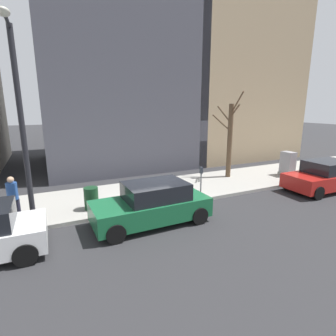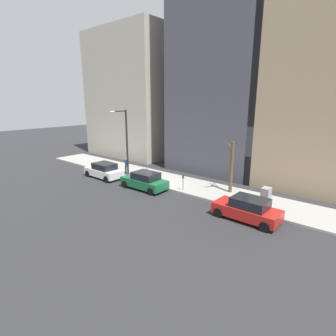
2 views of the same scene
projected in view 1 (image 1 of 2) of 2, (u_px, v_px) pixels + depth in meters
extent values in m
plane|color=#2B2B2D|center=(154.00, 211.00, 10.81)|extent=(120.00, 120.00, 0.00)
cube|color=#9E9B93|center=(138.00, 194.00, 12.55)|extent=(4.00, 36.00, 0.15)
cube|color=red|center=(324.00, 179.00, 13.31)|extent=(1.90, 4.24, 0.70)
cube|color=black|center=(329.00, 167.00, 13.24)|extent=(1.65, 2.24, 0.60)
cylinder|color=black|center=(318.00, 193.00, 12.00)|extent=(0.24, 0.65, 0.64)
cylinder|color=black|center=(288.00, 183.00, 13.51)|extent=(0.24, 0.65, 0.64)
cylinder|color=black|center=(328.00, 177.00, 14.74)|extent=(0.24, 0.65, 0.64)
cube|color=#196038|center=(151.00, 209.00, 9.52)|extent=(1.88, 4.23, 0.70)
cube|color=black|center=(156.00, 191.00, 9.46)|extent=(1.64, 2.23, 0.60)
cylinder|color=black|center=(116.00, 234.00, 8.16)|extent=(0.23, 0.64, 0.64)
cylinder|color=black|center=(103.00, 214.00, 9.64)|extent=(0.23, 0.64, 0.64)
cylinder|color=black|center=(199.00, 216.00, 9.51)|extent=(0.23, 0.64, 0.64)
cylinder|color=black|center=(177.00, 201.00, 10.99)|extent=(0.23, 0.64, 0.64)
cylinder|color=black|center=(26.00, 255.00, 7.01)|extent=(0.23, 0.64, 0.64)
cylinder|color=black|center=(29.00, 228.00, 8.52)|extent=(0.23, 0.64, 0.64)
cylinder|color=slate|center=(201.00, 184.00, 12.12)|extent=(0.07, 0.07, 1.05)
cube|color=#2D333D|center=(201.00, 170.00, 11.96)|extent=(0.14, 0.10, 0.30)
cube|color=#A8A399|center=(287.00, 174.00, 15.74)|extent=(0.83, 0.61, 0.18)
cube|color=#939399|center=(288.00, 162.00, 15.58)|extent=(0.75, 0.55, 1.25)
cylinder|color=black|center=(23.00, 131.00, 8.66)|extent=(0.18, 0.18, 6.50)
cylinder|color=black|center=(6.00, 19.00, 7.23)|extent=(1.60, 0.10, 0.10)
ellipsoid|color=beige|center=(3.00, 12.00, 6.54)|extent=(0.56, 0.32, 0.20)
cylinder|color=brown|center=(230.00, 141.00, 15.01)|extent=(0.28, 0.28, 4.19)
cylinder|color=brown|center=(235.00, 110.00, 14.23)|extent=(0.88, 0.22, 0.72)
cylinder|color=brown|center=(237.00, 103.00, 14.09)|extent=(1.03, 0.13, 1.19)
cylinder|color=brown|center=(224.00, 114.00, 14.76)|extent=(0.52, 0.68, 0.98)
cylinder|color=brown|center=(221.00, 123.00, 15.05)|extent=(0.91, 0.73, 0.96)
cylinder|color=#14381E|center=(91.00, 198.00, 10.49)|extent=(0.56, 0.56, 0.90)
cylinder|color=#1E1E2D|center=(11.00, 211.00, 9.30)|extent=(0.16, 0.16, 0.82)
cylinder|color=#1E1E2D|center=(18.00, 209.00, 9.48)|extent=(0.16, 0.16, 0.82)
cylinder|color=#23478C|center=(12.00, 191.00, 9.22)|extent=(0.36, 0.36, 0.62)
sphere|color=tan|center=(10.00, 180.00, 9.13)|extent=(0.22, 0.22, 0.22)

